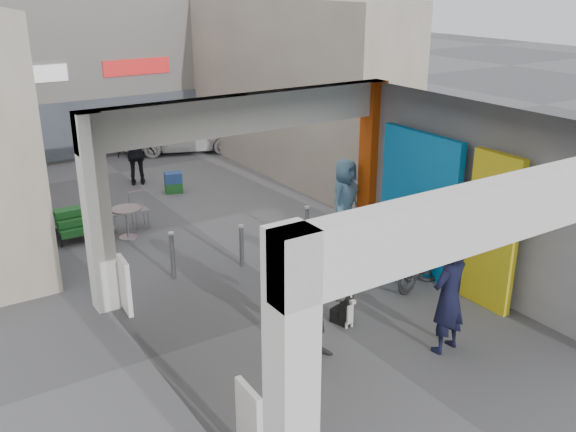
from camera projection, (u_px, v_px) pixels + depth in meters
ground at (309, 308)px, 11.38m from camera, size 90.00×90.00×0.00m
arcade_canopy at (368, 192)px, 10.21m from camera, size 6.40×6.45×6.40m
far_building at (68, 26)px, 20.99m from camera, size 18.00×4.08×8.00m
plaza_bldg_right at (291, 87)px, 18.69m from camera, size 2.00×9.00×5.00m
bollard_left at (173, 256)px, 12.35m from camera, size 0.09×0.09×0.94m
bollard_center at (242, 246)px, 12.92m from camera, size 0.09×0.09×0.86m
bollard_right at (307, 226)px, 13.88m from camera, size 0.09×0.09×0.89m
advert_board_near at (249, 422)px, 7.69m from camera, size 0.11×0.55×1.00m
advert_board_far at (125, 285)px, 11.11m from camera, size 0.14×0.55×1.00m
cafe_set at (119, 223)px, 14.50m from camera, size 1.39×1.13×0.84m
produce_stand at (78, 228)px, 14.25m from camera, size 1.08×0.59×0.71m
crate_stack at (173, 182)px, 17.39m from camera, size 0.52×0.45×0.56m
border_collie at (345, 310)px, 10.75m from camera, size 0.25×0.48×0.67m
man_with_dog at (449, 297)px, 9.80m from camera, size 0.73×0.53×1.86m
man_back_turned at (318, 306)px, 9.60m from camera, size 0.99×0.84×1.79m
man_elderly at (345, 199)px, 14.14m from camera, size 1.05×0.89×1.83m
man_crates at (136, 154)px, 17.87m from camera, size 1.10×0.76×1.74m
bicycle_front at (397, 258)px, 12.15m from camera, size 2.02×1.50×1.01m
bicycle_rear at (424, 263)px, 12.03m from camera, size 1.67×0.80×0.97m
white_van at (183, 132)px, 21.38m from camera, size 4.10×2.79×1.30m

